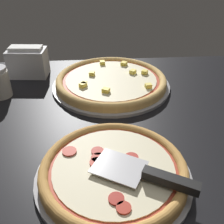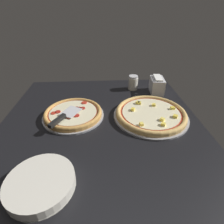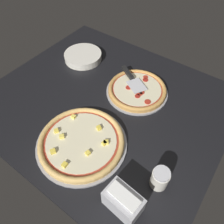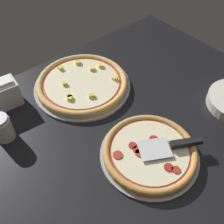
# 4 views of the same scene
# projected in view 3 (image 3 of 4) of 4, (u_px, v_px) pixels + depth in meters

# --- Properties ---
(ground_plane) EXTENTS (1.23, 1.08, 0.04)m
(ground_plane) POSITION_uv_depth(u_px,v_px,m) (106.00, 103.00, 1.19)
(ground_plane) COLOR black
(pizza_pan_front) EXTENTS (0.34, 0.34, 0.01)m
(pizza_pan_front) POSITION_uv_depth(u_px,v_px,m) (137.00, 92.00, 1.22)
(pizza_pan_front) COLOR #939399
(pizza_pan_front) RESTS_ON ground_plane
(pizza_front) EXTENTS (0.32, 0.32, 0.03)m
(pizza_front) POSITION_uv_depth(u_px,v_px,m) (137.00, 89.00, 1.20)
(pizza_front) COLOR #C68E47
(pizza_front) RESTS_ON pizza_pan_front
(pizza_pan_back) EXTENTS (0.42, 0.42, 0.01)m
(pizza_pan_back) POSITION_uv_depth(u_px,v_px,m) (82.00, 144.00, 1.00)
(pizza_pan_back) COLOR #939399
(pizza_pan_back) RESTS_ON ground_plane
(pizza_back) EXTENTS (0.39, 0.39, 0.03)m
(pizza_back) POSITION_uv_depth(u_px,v_px,m) (81.00, 141.00, 0.99)
(pizza_back) COLOR #DBAD60
(pizza_back) RESTS_ON pizza_pan_back
(serving_spatula) EXTENTS (0.21, 0.15, 0.02)m
(serving_spatula) POSITION_uv_depth(u_px,v_px,m) (130.00, 76.00, 1.24)
(serving_spatula) COLOR silver
(serving_spatula) RESTS_ON pizza_front
(plate_stack) EXTENTS (0.24, 0.24, 0.04)m
(plate_stack) POSITION_uv_depth(u_px,v_px,m) (83.00, 56.00, 1.40)
(plate_stack) COLOR silver
(plate_stack) RESTS_ON ground_plane
(parmesan_shaker) EXTENTS (0.07, 0.07, 0.10)m
(parmesan_shaker) POSITION_uv_depth(u_px,v_px,m) (160.00, 178.00, 0.85)
(parmesan_shaker) COLOR silver
(parmesan_shaker) RESTS_ON ground_plane
(napkin_holder) EXTENTS (0.15, 0.10, 0.12)m
(napkin_holder) POSITION_uv_depth(u_px,v_px,m) (123.00, 201.00, 0.79)
(napkin_holder) COLOR #B2B2B7
(napkin_holder) RESTS_ON ground_plane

